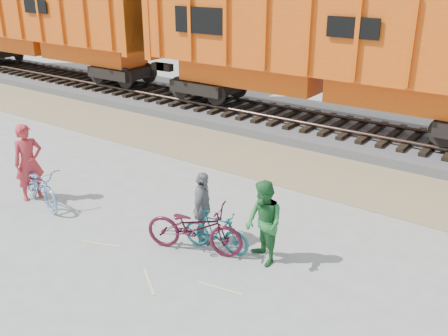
{
  "coord_description": "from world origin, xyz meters",
  "views": [
    {
      "loc": [
        6.49,
        -6.76,
        5.43
      ],
      "look_at": [
        0.58,
        1.5,
        1.35
      ],
      "focal_mm": 40.0,
      "sensor_mm": 36.0,
      "label": 1
    }
  ],
  "objects_px": {
    "bicycle_blue": "(40,186)",
    "bicycle_maroon": "(194,228)",
    "hopper_car_center": "(328,47)",
    "person_woman": "(202,208)",
    "hopper_car_left": "(48,21)",
    "person_solo": "(29,162)",
    "bicycle_teal": "(216,231)",
    "person_man": "(264,223)"
  },
  "relations": [
    {
      "from": "person_man",
      "to": "bicycle_maroon",
      "type": "bearing_deg",
      "value": -128.76
    },
    {
      "from": "hopper_car_center",
      "to": "person_man",
      "type": "distance_m",
      "value": 9.04
    },
    {
      "from": "bicycle_blue",
      "to": "bicycle_teal",
      "type": "bearing_deg",
      "value": -67.29
    },
    {
      "from": "bicycle_maroon",
      "to": "person_man",
      "type": "height_order",
      "value": "person_man"
    },
    {
      "from": "hopper_car_left",
      "to": "bicycle_maroon",
      "type": "bearing_deg",
      "value": -28.47
    },
    {
      "from": "hopper_car_center",
      "to": "person_solo",
      "type": "xyz_separation_m",
      "value": [
        -3.62,
        -9.23,
        -2.03
      ]
    },
    {
      "from": "person_woman",
      "to": "bicycle_blue",
      "type": "bearing_deg",
      "value": 78.66
    },
    {
      "from": "hopper_car_center",
      "to": "bicycle_teal",
      "type": "distance_m",
      "value": 9.1
    },
    {
      "from": "hopper_car_left",
      "to": "person_solo",
      "type": "xyz_separation_m",
      "value": [
        11.38,
        -9.23,
        -2.03
      ]
    },
    {
      "from": "hopper_car_center",
      "to": "person_solo",
      "type": "relative_size",
      "value": 7.2
    },
    {
      "from": "bicycle_maroon",
      "to": "hopper_car_center",
      "type": "bearing_deg",
      "value": -9.78
    },
    {
      "from": "bicycle_blue",
      "to": "person_solo",
      "type": "distance_m",
      "value": 0.69
    },
    {
      "from": "bicycle_blue",
      "to": "bicycle_teal",
      "type": "xyz_separation_m",
      "value": [
        4.77,
        0.76,
        -0.06
      ]
    },
    {
      "from": "bicycle_blue",
      "to": "bicycle_maroon",
      "type": "height_order",
      "value": "bicycle_maroon"
    },
    {
      "from": "hopper_car_center",
      "to": "bicycle_teal",
      "type": "xyz_separation_m",
      "value": [
        1.66,
        -8.57,
        -2.56
      ]
    },
    {
      "from": "hopper_car_center",
      "to": "bicycle_maroon",
      "type": "height_order",
      "value": "hopper_car_center"
    },
    {
      "from": "hopper_car_center",
      "to": "bicycle_blue",
      "type": "xyz_separation_m",
      "value": [
        -3.12,
        -9.33,
        -2.5
      ]
    },
    {
      "from": "bicycle_maroon",
      "to": "person_solo",
      "type": "xyz_separation_m",
      "value": [
        -4.93,
        -0.39,
        0.43
      ]
    },
    {
      "from": "hopper_car_center",
      "to": "bicycle_maroon",
      "type": "distance_m",
      "value": 9.27
    },
    {
      "from": "bicycle_teal",
      "to": "person_man",
      "type": "bearing_deg",
      "value": -87.49
    },
    {
      "from": "hopper_car_center",
      "to": "bicycle_blue",
      "type": "relative_size",
      "value": 7.28
    },
    {
      "from": "bicycle_maroon",
      "to": "person_woman",
      "type": "relative_size",
      "value": 1.29
    },
    {
      "from": "bicycle_maroon",
      "to": "person_man",
      "type": "bearing_deg",
      "value": -88.89
    },
    {
      "from": "bicycle_teal",
      "to": "person_man",
      "type": "height_order",
      "value": "person_man"
    },
    {
      "from": "bicycle_blue",
      "to": "person_woman",
      "type": "bearing_deg",
      "value": -64.74
    },
    {
      "from": "bicycle_blue",
      "to": "person_man",
      "type": "xyz_separation_m",
      "value": [
        5.77,
        0.96,
        0.35
      ]
    },
    {
      "from": "hopper_car_left",
      "to": "bicycle_teal",
      "type": "xyz_separation_m",
      "value": [
        16.66,
        -8.57,
        -2.56
      ]
    },
    {
      "from": "hopper_car_left",
      "to": "bicycle_teal",
      "type": "relative_size",
      "value": 9.51
    },
    {
      "from": "person_solo",
      "to": "person_man",
      "type": "relative_size",
      "value": 1.14
    },
    {
      "from": "hopper_car_left",
      "to": "person_woman",
      "type": "relative_size",
      "value": 8.84
    },
    {
      "from": "person_man",
      "to": "bicycle_teal",
      "type": "bearing_deg",
      "value": -136.76
    },
    {
      "from": "bicycle_blue",
      "to": "person_woman",
      "type": "height_order",
      "value": "person_woman"
    },
    {
      "from": "bicycle_maroon",
      "to": "bicycle_blue",
      "type": "bearing_deg",
      "value": 78.05
    },
    {
      "from": "person_solo",
      "to": "person_woman",
      "type": "bearing_deg",
      "value": -62.14
    },
    {
      "from": "person_man",
      "to": "bicycle_blue",
      "type": "bearing_deg",
      "value": -138.66
    },
    {
      "from": "person_man",
      "to": "person_woman",
      "type": "relative_size",
      "value": 1.08
    },
    {
      "from": "bicycle_blue",
      "to": "bicycle_maroon",
      "type": "relative_size",
      "value": 0.94
    },
    {
      "from": "hopper_car_left",
      "to": "person_woman",
      "type": "distance_m",
      "value": 18.41
    },
    {
      "from": "hopper_car_center",
      "to": "bicycle_teal",
      "type": "relative_size",
      "value": 9.51
    },
    {
      "from": "person_man",
      "to": "hopper_car_left",
      "type": "bearing_deg",
      "value": -173.44
    },
    {
      "from": "bicycle_blue",
      "to": "person_woman",
      "type": "xyz_separation_m",
      "value": [
        4.33,
        0.89,
        0.29
      ]
    },
    {
      "from": "hopper_car_left",
      "to": "bicycle_teal",
      "type": "height_order",
      "value": "hopper_car_left"
    }
  ]
}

